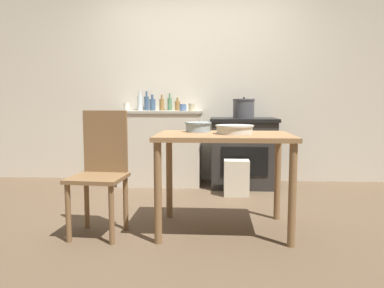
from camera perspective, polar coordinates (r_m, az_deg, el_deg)
name	(u,v)px	position (r m, az deg, el deg)	size (l,w,h in m)	color
ground_plane	(189,213)	(3.55, -0.46, -10.47)	(14.00, 14.00, 0.00)	brown
wall_back	(198,84)	(4.99, 0.91, 9.12)	(8.00, 0.07, 2.55)	beige
counter_cabinet	(161,147)	(4.76, -4.79, -0.51)	(1.04, 0.57, 0.93)	beige
stove	(243,152)	(4.67, 7.75, -1.21)	(0.81, 0.68, 0.84)	#2D2B28
work_table	(224,148)	(2.97, 4.88, -0.68)	(1.05, 0.75, 0.78)	#997047
chair	(101,169)	(3.01, -13.69, -3.68)	(0.43, 0.43, 0.96)	olive
flour_sack	(236,178)	(4.19, 6.79, -5.14)	(0.28, 0.19, 0.40)	beige
stock_pot	(244,108)	(4.63, 7.88, 5.38)	(0.27, 0.27, 0.26)	#4C4C51
mixing_bowl_large	(198,126)	(3.14, 0.93, 2.70)	(0.22, 0.22, 0.08)	#93A8B2
mixing_bowl_small	(235,129)	(2.96, 6.50, 2.32)	(0.30, 0.30, 0.07)	silver
bottle_far_left	(140,103)	(4.96, -7.93, 6.25)	(0.07, 0.07, 0.26)	silver
bottle_left	(170,104)	(4.90, -3.42, 6.13)	(0.06, 0.06, 0.22)	#517F5B
bottle_mid_left	(152,104)	(4.79, -6.05, 6.02)	(0.08, 0.08, 0.20)	#3D5675
bottle_center_left	(147,103)	(4.96, -6.93, 6.22)	(0.06, 0.06, 0.25)	#3D5675
bottle_center	(162,104)	(4.86, -4.62, 6.04)	(0.06, 0.06, 0.20)	olive
bottle_center_right	(178,105)	(4.85, -2.22, 5.89)	(0.07, 0.07, 0.17)	olive
cup_mid_right	(183,107)	(4.63, -1.39, 5.60)	(0.09, 0.09, 0.08)	#4C6B99
cup_right	(192,107)	(4.49, -0.07, 5.62)	(0.08, 0.08, 0.09)	beige
cup_far_right	(126,107)	(4.73, -9.96, 5.61)	(0.07, 0.07, 0.10)	silver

